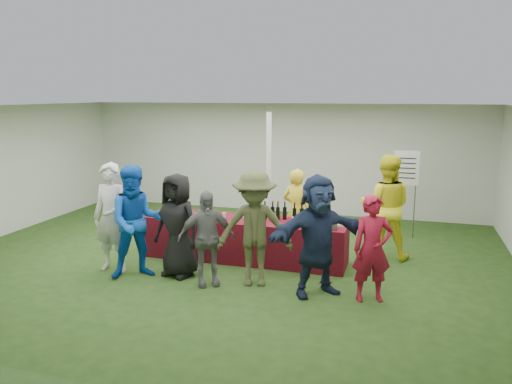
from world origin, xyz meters
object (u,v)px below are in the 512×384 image
(serving_table, at_px, (245,239))
(customer_1, at_px, (137,222))
(staff_pourer, at_px, (297,211))
(customer_4, at_px, (255,229))
(wine_list_sign, at_px, (406,175))
(customer_5, at_px, (318,235))
(customer_2, at_px, (178,225))
(customer_0, at_px, (112,217))
(customer_6, at_px, (372,249))
(staff_back, at_px, (386,207))
(dump_bucket, at_px, (330,224))
(customer_3, at_px, (206,238))

(serving_table, distance_m, customer_1, 1.99)
(staff_pourer, relative_size, customer_4, 0.88)
(wine_list_sign, xyz_separation_m, customer_5, (-1.20, -3.49, -0.41))
(customer_2, height_order, customer_5, customer_5)
(customer_0, relative_size, customer_6, 1.18)
(staff_back, xyz_separation_m, customer_4, (-1.87, -1.94, -0.04))
(dump_bucket, bearing_deg, staff_back, 51.86)
(dump_bucket, bearing_deg, staff_pourer, 129.37)
(wine_list_sign, xyz_separation_m, customer_6, (-0.42, -3.49, -0.54))
(customer_0, relative_size, customer_2, 1.08)
(serving_table, bearing_deg, customer_5, -38.22)
(customer_6, bearing_deg, staff_back, 68.55)
(dump_bucket, xyz_separation_m, staff_back, (0.84, 1.07, 0.10))
(customer_3, bearing_deg, staff_back, 7.38)
(wine_list_sign, height_order, customer_0, customer_0)
(customer_1, bearing_deg, customer_0, 130.39)
(wine_list_sign, xyz_separation_m, staff_back, (-0.32, -1.46, -0.37))
(customer_3, bearing_deg, customer_6, -29.77)
(customer_0, bearing_deg, customer_6, -0.52)
(staff_pourer, distance_m, customer_4, 1.81)
(dump_bucket, distance_m, staff_pourer, 1.18)
(serving_table, relative_size, staff_pourer, 2.27)
(customer_4, bearing_deg, serving_table, 100.04)
(staff_pourer, height_order, customer_0, customer_0)
(dump_bucket, relative_size, customer_4, 0.14)
(customer_2, bearing_deg, staff_back, 45.56)
(customer_3, bearing_deg, dump_bucket, -0.58)
(customer_4, bearing_deg, customer_3, -178.44)
(customer_1, relative_size, customer_3, 1.22)
(serving_table, height_order, customer_6, customer_6)
(staff_back, height_order, customer_5, staff_back)
(staff_pourer, xyz_separation_m, customer_1, (-2.19, -1.99, 0.12))
(serving_table, distance_m, customer_2, 1.41)
(customer_3, bearing_deg, wine_list_sign, 18.76)
(dump_bucket, distance_m, customer_3, 2.05)
(customer_1, bearing_deg, wine_list_sign, 6.54)
(wine_list_sign, relative_size, customer_4, 1.00)
(customer_2, bearing_deg, customer_5, 11.59)
(customer_1, xyz_separation_m, customer_2, (0.60, 0.24, -0.07))
(staff_back, height_order, customer_6, staff_back)
(staff_back, bearing_deg, serving_table, 17.86)
(wine_list_sign, height_order, staff_back, staff_back)
(staff_pourer, height_order, customer_1, customer_1)
(customer_6, bearing_deg, customer_2, 158.68)
(customer_5, bearing_deg, serving_table, 104.29)
(serving_table, distance_m, staff_pourer, 1.13)
(staff_pourer, bearing_deg, customer_1, 60.04)
(wine_list_sign, height_order, customer_5, customer_5)
(serving_table, xyz_separation_m, staff_back, (2.37, 0.85, 0.57))
(customer_4, bearing_deg, staff_back, 31.29)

